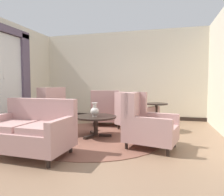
{
  "coord_description": "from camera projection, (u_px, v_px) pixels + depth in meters",
  "views": [
    {
      "loc": [
        1.56,
        -4.0,
        1.19
      ],
      "look_at": [
        0.27,
        0.81,
        0.86
      ],
      "focal_mm": 32.45,
      "sensor_mm": 36.0,
      "label": 1
    }
  ],
  "objects": [
    {
      "name": "armchair_back_corner",
      "position": [
        146.0,
        125.0,
        3.8
      ],
      "size": [
        1.04,
        0.91,
        1.04
      ],
      "rotation": [
        0.0,
        0.0,
        7.64
      ],
      "color": "tan",
      "rests_on": "ground"
    },
    {
      "name": "settee",
      "position": [
        31.0,
        131.0,
        3.39
      ],
      "size": [
        1.4,
        0.86,
        0.94
      ],
      "rotation": [
        0.0,
        0.0,
        -0.03
      ],
      "color": "tan",
      "rests_on": "ground"
    },
    {
      "name": "coffee_table",
      "position": [
        96.0,
        120.0,
        4.57
      ],
      "size": [
        0.93,
        0.93,
        0.48
      ],
      "color": "black",
      "rests_on": "ground"
    },
    {
      "name": "wall_left",
      "position": [
        8.0,
        73.0,
        5.85
      ],
      "size": [
        0.08,
        4.24,
        3.02
      ],
      "primitive_type": "cube",
      "color": "beige",
      "rests_on": "ground"
    },
    {
      "name": "armchair_near_sideboard",
      "position": [
        134.0,
        114.0,
        5.26
      ],
      "size": [
        1.16,
        1.18,
        1.0
      ],
      "rotation": [
        0.0,
        0.0,
        2.43
      ],
      "color": "tan",
      "rests_on": "ground"
    },
    {
      "name": "armchair_beside_settee",
      "position": [
        106.0,
        110.0,
        5.89
      ],
      "size": [
        0.94,
        0.94,
        1.02
      ],
      "rotation": [
        0.0,
        0.0,
        3.37
      ],
      "color": "tan",
      "rests_on": "ground"
    },
    {
      "name": "window_with_curtains",
      "position": [
        4.0,
        73.0,
        5.58
      ],
      "size": [
        0.12,
        2.05,
        2.78
      ],
      "color": "silver"
    },
    {
      "name": "area_rug",
      "position": [
        95.0,
        136.0,
        4.63
      ],
      "size": [
        3.13,
        3.13,
        0.01
      ],
      "primitive_type": "cylinder",
      "color": "brown",
      "rests_on": "ground"
    },
    {
      "name": "wall_back",
      "position": [
        121.0,
        75.0,
        7.15
      ],
      "size": [
        5.91,
        0.08,
        3.02
      ],
      "primitive_type": "cube",
      "color": "beige",
      "rests_on": "ground"
    },
    {
      "name": "armchair_near_window",
      "position": [
        46.0,
        114.0,
        5.08
      ],
      "size": [
        0.93,
        0.87,
        1.12
      ],
      "rotation": [
        0.0,
        0.0,
        4.62
      ],
      "color": "tan",
      "rests_on": "ground"
    },
    {
      "name": "baseboard_back",
      "position": [
        120.0,
        116.0,
        7.2
      ],
      "size": [
        5.75,
        0.03,
        0.12
      ],
      "primitive_type": "cube",
      "color": "black",
      "rests_on": "ground"
    },
    {
      "name": "side_table",
      "position": [
        156.0,
        114.0,
        5.19
      ],
      "size": [
        0.56,
        0.56,
        0.71
      ],
      "color": "black",
      "rests_on": "ground"
    },
    {
      "name": "ground",
      "position": [
        90.0,
        140.0,
        4.34
      ],
      "size": [
        8.48,
        8.48,
        0.0
      ],
      "primitive_type": "plane",
      "color": "#896B51"
    },
    {
      "name": "porcelain_vase",
      "position": [
        95.0,
        111.0,
        4.5
      ],
      "size": [
        0.19,
        0.19,
        0.31
      ],
      "color": "beige",
      "rests_on": "coffee_table"
    }
  ]
}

